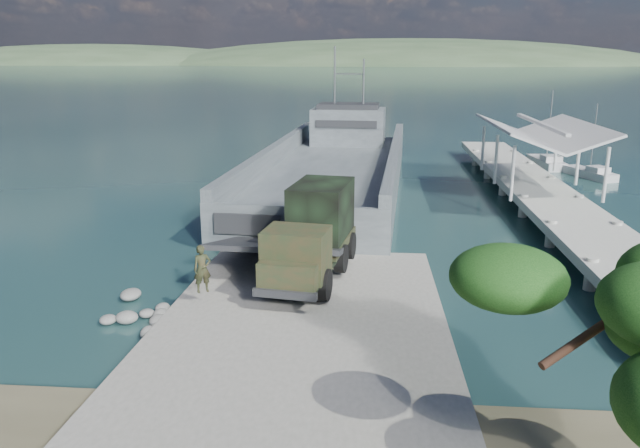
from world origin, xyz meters
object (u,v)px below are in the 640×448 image
Objects in this scene: pier at (540,182)px; sailboat_near at (591,174)px; military_truck at (314,232)px; landing_craft at (333,177)px; soldier at (203,279)px; sailboat_far at (547,163)px.

sailboat_near is (6.60, 10.19, -1.28)m from pier.
sailboat_near reaches higher than military_truck.
landing_craft is 20.68× the size of soldier.
soldier is (-3.83, -3.41, -0.90)m from military_truck.
pier is 6.58× the size of sailboat_far.
landing_craft reaches higher than sailboat_far.
sailboat_far reaches higher than soldier.
military_truck is at bearing -126.05° from sailboat_far.
soldier is at bearing -129.52° from military_truck.
military_truck is at bearing -85.30° from landing_craft.
sailboat_far is at bearing 68.52° from military_truck.
pier is at bearing -112.39° from sailboat_far.
sailboat_near reaches higher than pier.
military_truck is 4.49× the size of soldier.
pier is 24.49× the size of soldier.
pier is 15.54m from sailboat_far.
landing_craft is at bearing 53.36° from soldier.
soldier is (-16.88, -18.50, -0.20)m from pier.
soldier is (-3.47, -22.88, 0.51)m from landing_craft.
military_truck is at bearing -130.85° from pier.
pier is at bearing -144.03° from sailboat_near.
sailboat_near is (23.48, 28.69, -1.08)m from soldier.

